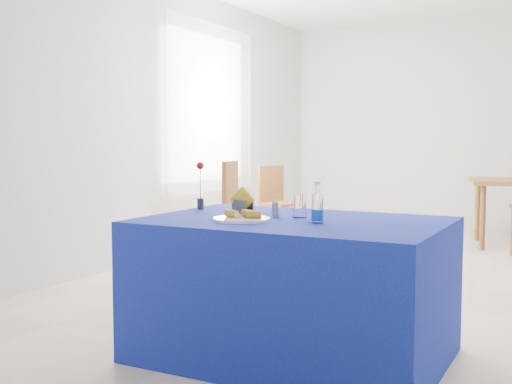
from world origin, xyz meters
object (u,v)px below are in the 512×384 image
at_px(plate, 242,219).
at_px(blue_table, 293,288).
at_px(water_bottle, 317,209).
at_px(chair_win_b, 277,197).
at_px(chair_win_a, 241,203).

distance_m(plate, blue_table, 0.48).
bearing_deg(water_bottle, chair_win_b, 118.69).
relative_size(plate, chair_win_a, 0.31).
distance_m(blue_table, chair_win_a, 2.89).
height_order(blue_table, water_bottle, water_bottle).
height_order(plate, chair_win_b, chair_win_b).
height_order(chair_win_a, chair_win_b, chair_win_a).
bearing_deg(chair_win_a, plate, -164.72).
distance_m(chair_win_a, chair_win_b, 1.36).
bearing_deg(chair_win_b, plate, -136.50).
distance_m(plate, chair_win_a, 2.92).
bearing_deg(water_bottle, chair_win_a, 126.54).
bearing_deg(plate, blue_table, 38.43).
bearing_deg(blue_table, chair_win_a, 124.74).
relative_size(plate, blue_table, 0.19).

